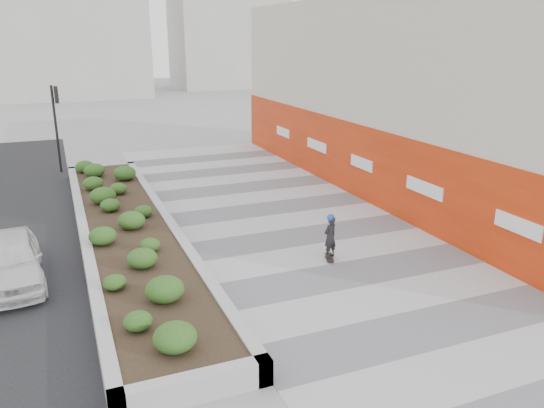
{
  "coord_description": "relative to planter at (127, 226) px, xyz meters",
  "views": [
    {
      "loc": [
        -7.26,
        -9.93,
        6.32
      ],
      "look_at": [
        -0.99,
        5.46,
        1.1
      ],
      "focal_mm": 35.0,
      "sensor_mm": 36.0,
      "label": 1
    }
  ],
  "objects": [
    {
      "name": "ground",
      "position": [
        5.5,
        -7.0,
        -0.42
      ],
      "size": [
        160.0,
        160.0,
        0.0
      ],
      "primitive_type": "plane",
      "color": "gray",
      "rests_on": "ground"
    },
    {
      "name": "walkway",
      "position": [
        5.5,
        -4.0,
        -0.41
      ],
      "size": [
        8.0,
        36.0,
        0.01
      ],
      "primitive_type": "cube",
      "color": "#A8A8AD",
      "rests_on": "ground"
    },
    {
      "name": "building",
      "position": [
        12.48,
        1.98,
        3.56
      ],
      "size": [
        6.04,
        24.08,
        8.0
      ],
      "color": "beige",
      "rests_on": "ground"
    },
    {
      "name": "planter",
      "position": [
        0.0,
        0.0,
        0.0
      ],
      "size": [
        3.0,
        18.0,
        0.9
      ],
      "color": "#9E9EA0",
      "rests_on": "ground"
    },
    {
      "name": "traffic_signal_near",
      "position": [
        -1.73,
        10.5,
        2.34
      ],
      "size": [
        0.33,
        0.28,
        4.2
      ],
      "color": "black",
      "rests_on": "ground"
    },
    {
      "name": "distant_bldg_north_l",
      "position": [
        0.5,
        48.0,
        9.58
      ],
      "size": [
        16.0,
        12.0,
        20.0
      ],
      "primitive_type": "cube",
      "color": "#ADAAA3",
      "rests_on": "ground"
    },
    {
      "name": "manhole_cover",
      "position": [
        6.0,
        -4.0,
        -0.42
      ],
      "size": [
        0.44,
        0.44,
        0.01
      ],
      "primitive_type": "cylinder",
      "color": "#595654",
      "rests_on": "ground"
    },
    {
      "name": "skateboarder",
      "position": [
        5.34,
        -4.05,
        0.31
      ],
      "size": [
        0.54,
        0.74,
        1.43
      ],
      "rotation": [
        0.0,
        0.0,
        -0.39
      ],
      "color": "beige",
      "rests_on": "ground"
    },
    {
      "name": "car_white",
      "position": [
        -3.32,
        -2.28,
        0.25
      ],
      "size": [
        1.85,
        4.02,
        1.33
      ],
      "primitive_type": "imported",
      "rotation": [
        0.0,
        0.0,
        0.07
      ],
      "color": "silver",
      "rests_on": "ground"
    }
  ]
}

